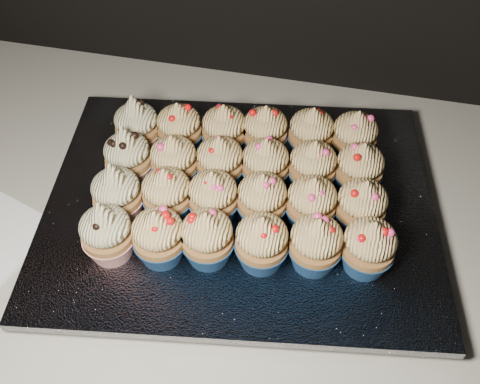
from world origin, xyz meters
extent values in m
cube|color=black|center=(0.00, 1.70, 0.43)|extent=(2.40, 0.60, 0.86)
cube|color=beige|center=(0.00, 1.70, 0.88)|extent=(2.44, 0.64, 0.04)
cube|color=black|center=(0.08, 1.69, 0.91)|extent=(0.52, 0.43, 0.02)
cube|color=silver|center=(0.08, 1.69, 0.93)|extent=(0.56, 0.47, 0.01)
cone|color=#A41E16|center=(-0.05, 1.57, 0.95)|extent=(0.06, 0.06, 0.03)
ellipsoid|color=beige|center=(-0.05, 1.57, 0.99)|extent=(0.06, 0.06, 0.04)
cone|color=beige|center=(-0.05, 1.57, 1.02)|extent=(0.03, 0.03, 0.03)
cone|color=navy|center=(0.01, 1.58, 0.95)|extent=(0.06, 0.06, 0.03)
ellipsoid|color=#EEC378|center=(0.01, 1.58, 0.99)|extent=(0.06, 0.06, 0.04)
cone|color=#EEC378|center=(0.01, 1.58, 1.01)|extent=(0.03, 0.03, 0.02)
cone|color=navy|center=(0.07, 1.59, 0.95)|extent=(0.06, 0.06, 0.03)
ellipsoid|color=#EEC378|center=(0.07, 1.59, 0.99)|extent=(0.06, 0.06, 0.04)
cone|color=#EEC378|center=(0.07, 1.59, 1.01)|extent=(0.03, 0.03, 0.02)
cone|color=navy|center=(0.13, 1.60, 0.95)|extent=(0.06, 0.06, 0.03)
ellipsoid|color=#EEC378|center=(0.13, 1.60, 0.99)|extent=(0.06, 0.06, 0.04)
cone|color=#EEC378|center=(0.13, 1.60, 1.01)|extent=(0.03, 0.03, 0.02)
cone|color=navy|center=(0.19, 1.61, 0.95)|extent=(0.06, 0.06, 0.03)
ellipsoid|color=#EEC378|center=(0.19, 1.61, 0.99)|extent=(0.06, 0.06, 0.04)
cone|color=#EEC378|center=(0.19, 1.61, 1.01)|extent=(0.03, 0.03, 0.02)
cone|color=navy|center=(0.25, 1.62, 0.95)|extent=(0.06, 0.06, 0.03)
ellipsoid|color=#EEC378|center=(0.25, 1.62, 0.99)|extent=(0.06, 0.06, 0.04)
cone|color=#EEC378|center=(0.25, 1.62, 1.01)|extent=(0.03, 0.03, 0.02)
cone|color=#A41E16|center=(-0.06, 1.63, 0.95)|extent=(0.06, 0.06, 0.03)
ellipsoid|color=beige|center=(-0.06, 1.63, 0.99)|extent=(0.06, 0.06, 0.04)
cone|color=beige|center=(-0.06, 1.63, 1.02)|extent=(0.03, 0.03, 0.03)
cone|color=navy|center=(0.00, 1.64, 0.95)|extent=(0.06, 0.06, 0.03)
ellipsoid|color=#EEC378|center=(0.00, 1.64, 0.99)|extent=(0.06, 0.06, 0.04)
cone|color=#EEC378|center=(0.00, 1.64, 1.01)|extent=(0.03, 0.03, 0.02)
cone|color=navy|center=(0.06, 1.65, 0.95)|extent=(0.06, 0.06, 0.03)
ellipsoid|color=#EEC378|center=(0.06, 1.65, 0.99)|extent=(0.06, 0.06, 0.04)
cone|color=#EEC378|center=(0.06, 1.65, 1.01)|extent=(0.03, 0.03, 0.02)
cone|color=navy|center=(0.12, 1.66, 0.95)|extent=(0.06, 0.06, 0.03)
ellipsoid|color=#EEC378|center=(0.12, 1.66, 0.99)|extent=(0.06, 0.06, 0.04)
cone|color=#EEC378|center=(0.12, 1.66, 1.01)|extent=(0.03, 0.03, 0.02)
cone|color=navy|center=(0.18, 1.67, 0.95)|extent=(0.06, 0.06, 0.03)
ellipsoid|color=#EEC378|center=(0.18, 1.67, 0.99)|extent=(0.06, 0.06, 0.04)
cone|color=#EEC378|center=(0.18, 1.67, 1.01)|extent=(0.03, 0.03, 0.02)
cone|color=navy|center=(0.24, 1.68, 0.95)|extent=(0.06, 0.06, 0.03)
ellipsoid|color=#EEC378|center=(0.24, 1.68, 0.99)|extent=(0.06, 0.06, 0.04)
cone|color=#EEC378|center=(0.24, 1.68, 1.01)|extent=(0.03, 0.03, 0.02)
cone|color=#A41E16|center=(-0.07, 1.69, 0.95)|extent=(0.06, 0.06, 0.03)
ellipsoid|color=beige|center=(-0.07, 1.69, 0.99)|extent=(0.06, 0.06, 0.04)
cone|color=beige|center=(-0.07, 1.69, 1.02)|extent=(0.03, 0.03, 0.03)
cone|color=navy|center=(-0.01, 1.70, 0.95)|extent=(0.06, 0.06, 0.03)
ellipsoid|color=#EEC378|center=(-0.01, 1.70, 0.99)|extent=(0.06, 0.06, 0.04)
cone|color=#EEC378|center=(-0.01, 1.70, 1.01)|extent=(0.03, 0.03, 0.02)
cone|color=navy|center=(0.05, 1.71, 0.95)|extent=(0.06, 0.06, 0.03)
ellipsoid|color=#EEC378|center=(0.05, 1.71, 0.99)|extent=(0.06, 0.06, 0.04)
cone|color=#EEC378|center=(0.05, 1.71, 1.01)|extent=(0.03, 0.03, 0.02)
cone|color=navy|center=(0.11, 1.72, 0.95)|extent=(0.06, 0.06, 0.03)
ellipsoid|color=#EEC378|center=(0.11, 1.72, 0.99)|extent=(0.06, 0.06, 0.04)
cone|color=#EEC378|center=(0.11, 1.72, 1.01)|extent=(0.03, 0.03, 0.02)
cone|color=navy|center=(0.17, 1.73, 0.95)|extent=(0.06, 0.06, 0.03)
ellipsoid|color=#EEC378|center=(0.17, 1.73, 0.99)|extent=(0.06, 0.06, 0.04)
cone|color=#EEC378|center=(0.17, 1.73, 1.01)|extent=(0.03, 0.03, 0.02)
cone|color=navy|center=(0.23, 1.74, 0.95)|extent=(0.06, 0.06, 0.03)
ellipsoid|color=#EEC378|center=(0.23, 1.74, 0.99)|extent=(0.06, 0.06, 0.04)
cone|color=#EEC378|center=(0.23, 1.74, 1.01)|extent=(0.03, 0.03, 0.02)
cone|color=#A41E16|center=(-0.08, 1.75, 0.95)|extent=(0.06, 0.06, 0.03)
ellipsoid|color=beige|center=(-0.08, 1.75, 0.99)|extent=(0.06, 0.06, 0.04)
cone|color=beige|center=(-0.08, 1.75, 1.02)|extent=(0.03, 0.03, 0.03)
cone|color=navy|center=(-0.02, 1.76, 0.95)|extent=(0.06, 0.06, 0.03)
ellipsoid|color=#EEC378|center=(-0.02, 1.76, 0.99)|extent=(0.06, 0.06, 0.04)
cone|color=#EEC378|center=(-0.02, 1.76, 1.01)|extent=(0.03, 0.03, 0.02)
cone|color=navy|center=(0.04, 1.77, 0.95)|extent=(0.06, 0.06, 0.03)
ellipsoid|color=#EEC378|center=(0.04, 1.77, 0.99)|extent=(0.06, 0.06, 0.04)
cone|color=#EEC378|center=(0.04, 1.77, 1.01)|extent=(0.03, 0.03, 0.02)
cone|color=navy|center=(0.10, 1.78, 0.95)|extent=(0.06, 0.06, 0.03)
ellipsoid|color=#EEC378|center=(0.10, 1.78, 0.99)|extent=(0.06, 0.06, 0.04)
cone|color=#EEC378|center=(0.10, 1.78, 1.01)|extent=(0.03, 0.03, 0.02)
cone|color=navy|center=(0.16, 1.79, 0.95)|extent=(0.06, 0.06, 0.03)
ellipsoid|color=#EEC378|center=(0.16, 1.79, 0.99)|extent=(0.06, 0.06, 0.04)
cone|color=#EEC378|center=(0.16, 1.79, 1.01)|extent=(0.03, 0.03, 0.02)
cone|color=navy|center=(0.22, 1.80, 0.95)|extent=(0.06, 0.06, 0.03)
ellipsoid|color=#EEC378|center=(0.22, 1.80, 0.99)|extent=(0.06, 0.06, 0.04)
cone|color=#EEC378|center=(0.22, 1.80, 1.01)|extent=(0.03, 0.03, 0.02)
camera|label=1|loc=(0.18, 1.24, 1.48)|focal=40.00mm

